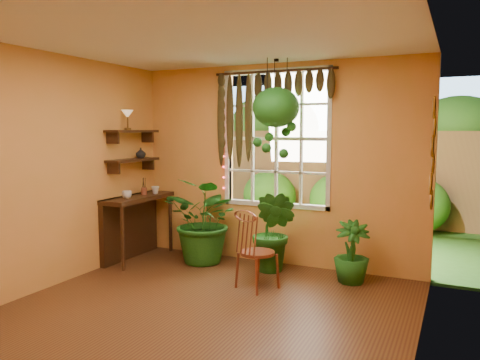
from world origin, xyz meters
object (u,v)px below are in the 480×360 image
at_px(windsor_chair, 256,262).
at_px(potted_plant_left, 206,220).
at_px(counter_ledge, 133,220).
at_px(hanging_basket, 276,115).
at_px(potted_plant_mid, 274,232).

height_order(windsor_chair, potted_plant_left, potted_plant_left).
bearing_deg(windsor_chair, counter_ledge, -167.96).
distance_m(counter_ledge, potted_plant_left, 1.09).
bearing_deg(potted_plant_left, windsor_chair, -33.25).
bearing_deg(potted_plant_left, counter_ledge, -168.22).
distance_m(windsor_chair, hanging_basket, 1.86).
relative_size(counter_ledge, potted_plant_left, 1.01).
height_order(potted_plant_mid, hanging_basket, hanging_basket).
height_order(windsor_chair, potted_plant_mid, potted_plant_mid).
relative_size(counter_ledge, potted_plant_mid, 1.14).
distance_m(windsor_chair, potted_plant_left, 1.26).
bearing_deg(hanging_basket, potted_plant_mid, -80.92).
xyz_separation_m(potted_plant_left, potted_plant_mid, (0.99, 0.00, -0.06)).
xyz_separation_m(windsor_chair, hanging_basket, (-0.05, 0.75, 1.70)).
xyz_separation_m(counter_ledge, potted_plant_mid, (2.06, 0.23, -0.02)).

